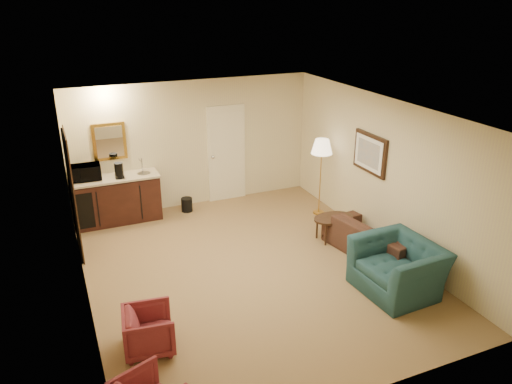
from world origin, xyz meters
TOP-DOWN VIEW (x-y plane):
  - ground at (0.00, 0.00)m, footprint 6.00×6.00m
  - room_walls at (-0.10, 0.77)m, footprint 5.02×6.01m
  - wetbar_cabinet at (-1.65, 2.72)m, footprint 1.64×0.58m
  - sofa at (2.15, -0.47)m, footprint 0.94×2.09m
  - teal_armchair at (1.79, -1.43)m, footprint 0.84×1.24m
  - rose_chair_near at (-1.90, -1.31)m, footprint 0.64×0.67m
  - coffee_table at (1.80, 0.40)m, footprint 0.77×0.53m
  - floor_lamp at (2.14, 1.50)m, footprint 0.50×0.50m
  - waste_bin at (-0.30, 2.65)m, footprint 0.29×0.29m
  - microwave at (-2.15, 2.78)m, footprint 0.53×0.31m
  - coffee_maker at (-1.58, 2.62)m, footprint 0.17×0.17m

SIDE VIEW (x-z plane):
  - ground at x=0.00m, z-range 0.00..0.00m
  - waste_bin at x=-0.30m, z-range 0.00..0.28m
  - coffee_table at x=1.80m, z-range 0.00..0.44m
  - rose_chair_near at x=-1.90m, z-range 0.00..0.62m
  - sofa at x=2.15m, z-range 0.00..0.79m
  - wetbar_cabinet at x=-1.65m, z-range 0.00..0.92m
  - teal_armchair at x=1.79m, z-range 0.00..1.04m
  - floor_lamp at x=2.14m, z-range 0.00..1.56m
  - coffee_maker at x=-1.58m, z-range 0.92..1.22m
  - microwave at x=-2.15m, z-range 0.92..1.27m
  - room_walls at x=-0.10m, z-range 0.41..3.02m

